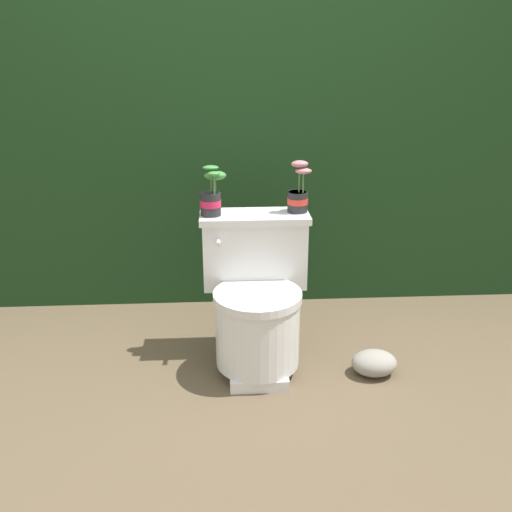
{
  "coord_description": "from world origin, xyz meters",
  "views": [
    {
      "loc": [
        -0.08,
        -2.25,
        1.42
      ],
      "look_at": [
        0.06,
        0.1,
        0.52
      ],
      "focal_mm": 40.0,
      "sensor_mm": 36.0,
      "label": 1
    }
  ],
  "objects_px": {
    "potted_plant_midleft": "(298,195)",
    "garden_stone": "(374,363)",
    "potted_plant_left": "(211,196)",
    "toilet": "(256,300)"
  },
  "relations": [
    {
      "from": "potted_plant_left",
      "to": "garden_stone",
      "type": "xyz_separation_m",
      "value": [
        0.72,
        -0.26,
        -0.72
      ]
    },
    {
      "from": "toilet",
      "to": "garden_stone",
      "type": "height_order",
      "value": "toilet"
    },
    {
      "from": "toilet",
      "to": "garden_stone",
      "type": "relative_size",
      "value": 3.36
    },
    {
      "from": "toilet",
      "to": "garden_stone",
      "type": "bearing_deg",
      "value": -13.9
    },
    {
      "from": "toilet",
      "to": "potted_plant_midleft",
      "type": "xyz_separation_m",
      "value": [
        0.2,
        0.16,
        0.44
      ]
    },
    {
      "from": "potted_plant_left",
      "to": "garden_stone",
      "type": "bearing_deg",
      "value": -19.83
    },
    {
      "from": "garden_stone",
      "to": "potted_plant_midleft",
      "type": "bearing_deg",
      "value": 138.72
    },
    {
      "from": "potted_plant_left",
      "to": "potted_plant_midleft",
      "type": "bearing_deg",
      "value": 4.14
    },
    {
      "from": "toilet",
      "to": "potted_plant_midleft",
      "type": "height_order",
      "value": "potted_plant_midleft"
    },
    {
      "from": "potted_plant_midleft",
      "to": "garden_stone",
      "type": "xyz_separation_m",
      "value": [
        0.33,
        -0.29,
        -0.71
      ]
    }
  ]
}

